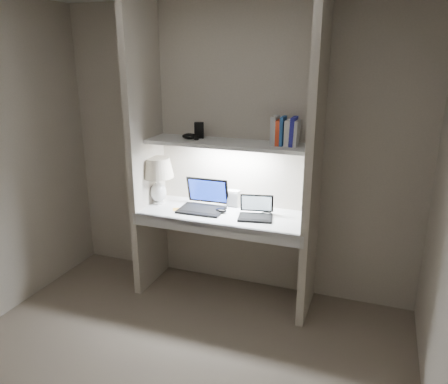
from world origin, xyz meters
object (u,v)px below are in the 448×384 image
at_px(laptop_main, 204,202).
at_px(book_row, 285,132).
at_px(speaker, 234,198).
at_px(laptop_netbook, 256,212).
at_px(table_lamp, 158,173).

distance_m(laptop_main, book_row, 0.94).
height_order(speaker, book_row, book_row).
relative_size(laptop_main, book_row, 1.71).
xyz_separation_m(laptop_main, book_row, (0.67, 0.08, 0.65)).
bearing_deg(laptop_netbook, laptop_main, 163.80).
height_order(table_lamp, laptop_main, table_lamp).
bearing_deg(laptop_netbook, speaker, 131.95).
relative_size(table_lamp, book_row, 1.84).
height_order(table_lamp, book_row, book_row).
bearing_deg(book_row, laptop_netbook, -147.67).
height_order(laptop_main, laptop_netbook, laptop_main).
bearing_deg(book_row, laptop_main, -173.30).
bearing_deg(laptop_main, book_row, 5.05).
bearing_deg(table_lamp, speaker, 13.78).
xyz_separation_m(laptop_netbook, book_row, (0.19, 0.12, 0.66)).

